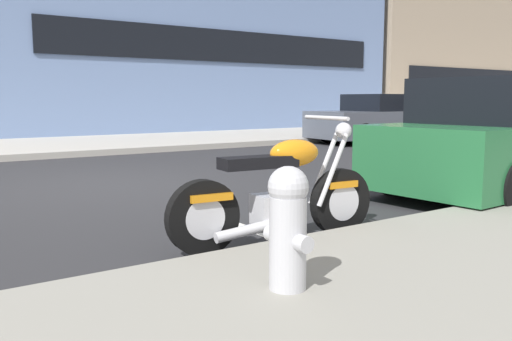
% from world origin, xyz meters
% --- Properties ---
extents(ground_plane, '(260.00, 260.00, 0.00)m').
position_xyz_m(ground_plane, '(0.00, 0.00, 0.00)').
color(ground_plane, '#28282B').
extents(sidewalk_far_curb, '(120.00, 5.00, 0.14)m').
position_xyz_m(sidewalk_far_curb, '(12.00, 6.64, 0.07)').
color(sidewalk_far_curb, '#ADA89E').
rests_on(sidewalk_far_curb, ground).
extents(parking_stall_stripe, '(0.12, 2.20, 0.01)m').
position_xyz_m(parking_stall_stripe, '(0.00, -3.54, 0.00)').
color(parking_stall_stripe, silver).
rests_on(parking_stall_stripe, ground).
extents(parked_motorcycle, '(2.01, 0.62, 1.11)m').
position_xyz_m(parked_motorcycle, '(-0.08, -3.94, 0.42)').
color(parked_motorcycle, black).
rests_on(parked_motorcycle, ground).
extents(parked_car_mid_block, '(4.33, 1.95, 1.52)m').
position_xyz_m(parked_car_mid_block, '(4.01, -3.59, 0.70)').
color(parked_car_mid_block, '#236638').
rests_on(parked_car_mid_block, ground).
extents(car_opposite_curb, '(4.50, 2.13, 1.39)m').
position_xyz_m(car_opposite_curb, '(9.24, 3.29, 0.66)').
color(car_opposite_curb, '#4C515B').
rests_on(car_opposite_curb, ground).
extents(fire_hydrant, '(0.24, 0.36, 0.73)m').
position_xyz_m(fire_hydrant, '(-0.96, -5.18, 0.53)').
color(fire_hydrant, '#B7B7BC').
rests_on(fire_hydrant, sidewalk_near_curb).
extents(townhouse_behind_pole, '(15.57, 9.79, 10.13)m').
position_xyz_m(townhouse_behind_pole, '(23.69, 13.80, 5.06)').
color(townhouse_behind_pole, tan).
rests_on(townhouse_behind_pole, ground).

